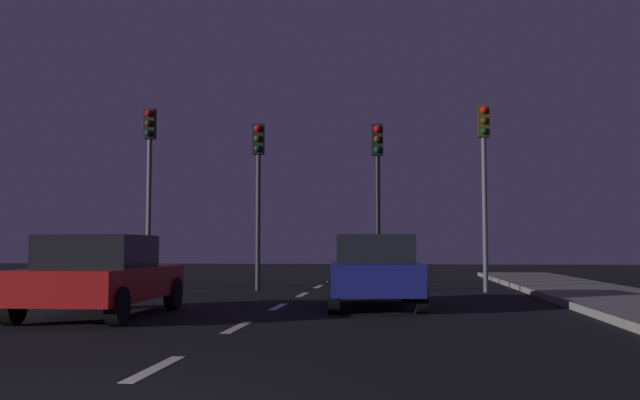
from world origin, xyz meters
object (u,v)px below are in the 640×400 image
(traffic_signal_center_left, at_px, (258,173))
(traffic_signal_far_left, at_px, (149,164))
(car_adjacent_lane, at_px, (101,275))
(traffic_signal_center_right, at_px, (378,174))
(traffic_signal_far_right, at_px, (484,162))
(car_stopped_ahead, at_px, (374,271))

(traffic_signal_center_left, bearing_deg, traffic_signal_far_left, 179.98)
(traffic_signal_center_left, bearing_deg, car_adjacent_lane, -99.74)
(traffic_signal_center_right, bearing_deg, traffic_signal_far_right, 0.02)
(traffic_signal_far_left, distance_m, traffic_signal_far_right, 9.78)
(traffic_signal_far_left, height_order, car_stopped_ahead, traffic_signal_far_left)
(car_adjacent_lane, bearing_deg, car_stopped_ahead, 27.54)
(car_stopped_ahead, distance_m, car_adjacent_lane, 5.50)
(traffic_signal_center_right, xyz_separation_m, car_stopped_ahead, (0.06, -5.22, -2.60))
(traffic_signal_far_left, relative_size, car_stopped_ahead, 1.34)
(traffic_signal_far_right, bearing_deg, traffic_signal_center_left, -179.99)
(traffic_signal_center_left, height_order, traffic_signal_far_right, traffic_signal_far_right)
(traffic_signal_center_right, distance_m, traffic_signal_far_right, 3.02)
(traffic_signal_center_left, xyz_separation_m, traffic_signal_far_right, (6.48, 0.00, 0.25))
(traffic_signal_far_left, distance_m, traffic_signal_center_right, 6.79)
(traffic_signal_far_left, bearing_deg, traffic_signal_far_right, -0.00)
(car_stopped_ahead, bearing_deg, car_adjacent_lane, -152.46)
(traffic_signal_far_left, xyz_separation_m, traffic_signal_center_right, (6.78, -0.00, -0.38))
(traffic_signal_center_left, distance_m, car_adjacent_lane, 8.32)
(traffic_signal_center_left, xyz_separation_m, car_stopped_ahead, (3.54, -5.22, -2.65))
(traffic_signal_far_right, height_order, car_adjacent_lane, traffic_signal_far_right)
(traffic_signal_far_left, xyz_separation_m, traffic_signal_center_left, (3.30, -0.00, -0.33))
(traffic_signal_far_left, relative_size, car_adjacent_lane, 1.28)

